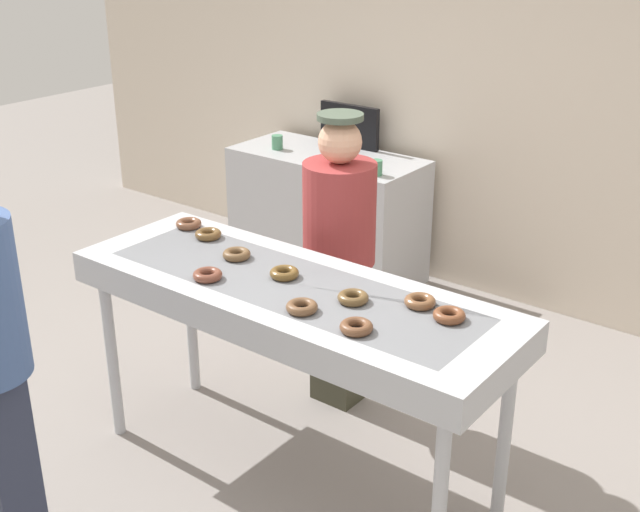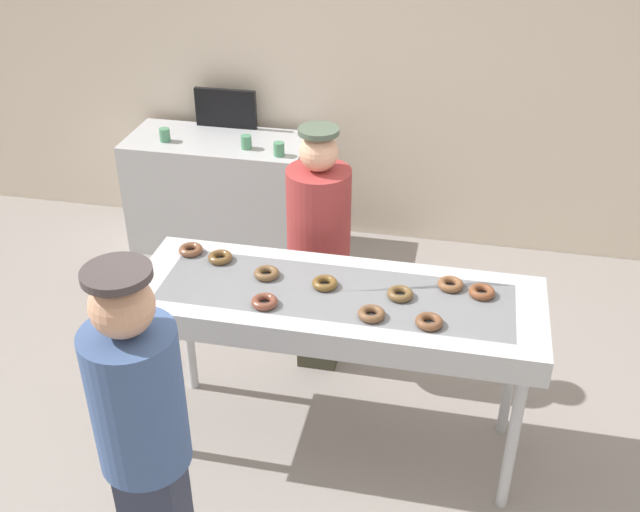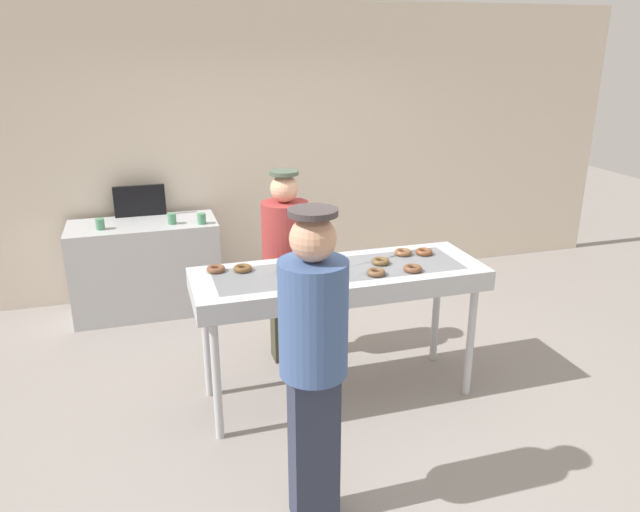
{
  "view_description": "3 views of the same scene",
  "coord_description": "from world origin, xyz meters",
  "px_view_note": "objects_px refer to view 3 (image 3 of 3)",
  "views": [
    {
      "loc": [
        2.03,
        -2.44,
        2.46
      ],
      "look_at": [
        0.12,
        0.05,
        1.13
      ],
      "focal_mm": 46.37,
      "sensor_mm": 36.0,
      "label": 1
    },
    {
      "loc": [
        0.55,
        -2.98,
        3.03
      ],
      "look_at": [
        -0.1,
        0.09,
        1.13
      ],
      "focal_mm": 42.0,
      "sensor_mm": 36.0,
      "label": 2
    },
    {
      "loc": [
        -1.26,
        -3.68,
        2.45
      ],
      "look_at": [
        -0.11,
        0.12,
        1.06
      ],
      "focal_mm": 33.84,
      "sensor_mm": 36.0,
      "label": 3
    }
  ],
  "objects_px": {
    "chocolate_donut_5": "(403,252)",
    "menu_display": "(140,201)",
    "customer_waiting": "(313,354)",
    "prep_counter": "(146,267)",
    "chocolate_donut_3": "(381,261)",
    "chocolate_donut_9": "(303,281)",
    "chocolate_donut_1": "(413,269)",
    "chocolate_donut_0": "(424,252)",
    "chocolate_donut_8": "(243,268)",
    "worker_baker": "(285,255)",
    "chocolate_donut_2": "(286,269)",
    "chocolate_donut_4": "(329,266)",
    "chocolate_donut_6": "(216,269)",
    "fryer_conveyor": "(339,280)",
    "chocolate_donut_7": "(376,272)",
    "paper_cup_1": "(202,219)",
    "paper_cup_2": "(172,219)",
    "paper_cup_0": "(100,224)"
  },
  "relations": [
    {
      "from": "chocolate_donut_8",
      "to": "worker_baker",
      "type": "relative_size",
      "value": 0.08
    },
    {
      "from": "chocolate_donut_4",
      "to": "prep_counter",
      "type": "distance_m",
      "value": 2.35
    },
    {
      "from": "chocolate_donut_4",
      "to": "menu_display",
      "type": "height_order",
      "value": "menu_display"
    },
    {
      "from": "chocolate_donut_6",
      "to": "fryer_conveyor",
      "type": "bearing_deg",
      "value": -14.34
    },
    {
      "from": "chocolate_donut_5",
      "to": "chocolate_donut_6",
      "type": "height_order",
      "value": "same"
    },
    {
      "from": "menu_display",
      "to": "chocolate_donut_4",
      "type": "bearing_deg",
      "value": -60.86
    },
    {
      "from": "chocolate_donut_2",
      "to": "worker_baker",
      "type": "height_order",
      "value": "worker_baker"
    },
    {
      "from": "chocolate_donut_3",
      "to": "chocolate_donut_9",
      "type": "bearing_deg",
      "value": -162.32
    },
    {
      "from": "chocolate_donut_0",
      "to": "paper_cup_0",
      "type": "bearing_deg",
      "value": 143.38
    },
    {
      "from": "customer_waiting",
      "to": "prep_counter",
      "type": "relative_size",
      "value": 1.29
    },
    {
      "from": "chocolate_donut_5",
      "to": "menu_display",
      "type": "xyz_separation_m",
      "value": [
        -1.82,
        2.07,
        0.03
      ]
    },
    {
      "from": "chocolate_donut_6",
      "to": "customer_waiting",
      "type": "distance_m",
      "value": 1.36
    },
    {
      "from": "chocolate_donut_4",
      "to": "customer_waiting",
      "type": "bearing_deg",
      "value": -111.44
    },
    {
      "from": "paper_cup_2",
      "to": "chocolate_donut_8",
      "type": "bearing_deg",
      "value": -77.74
    },
    {
      "from": "worker_baker",
      "to": "customer_waiting",
      "type": "distance_m",
      "value": 1.81
    },
    {
      "from": "chocolate_donut_1",
      "to": "worker_baker",
      "type": "height_order",
      "value": "worker_baker"
    },
    {
      "from": "chocolate_donut_5",
      "to": "worker_baker",
      "type": "distance_m",
      "value": 0.92
    },
    {
      "from": "chocolate_donut_5",
      "to": "chocolate_donut_8",
      "type": "distance_m",
      "value": 1.19
    },
    {
      "from": "chocolate_donut_5",
      "to": "chocolate_donut_1",
      "type": "bearing_deg",
      "value": -103.11
    },
    {
      "from": "fryer_conveyor",
      "to": "menu_display",
      "type": "height_order",
      "value": "menu_display"
    },
    {
      "from": "chocolate_donut_1",
      "to": "chocolate_donut_3",
      "type": "bearing_deg",
      "value": 128.13
    },
    {
      "from": "chocolate_donut_2",
      "to": "chocolate_donut_9",
      "type": "height_order",
      "value": "same"
    },
    {
      "from": "chocolate_donut_0",
      "to": "chocolate_donut_8",
      "type": "bearing_deg",
      "value": 178.0
    },
    {
      "from": "paper_cup_1",
      "to": "chocolate_donut_7",
      "type": "bearing_deg",
      "value": -64.0
    },
    {
      "from": "chocolate_donut_5",
      "to": "chocolate_donut_6",
      "type": "xyz_separation_m",
      "value": [
        -1.37,
        0.05,
        0.0
      ]
    },
    {
      "from": "chocolate_donut_9",
      "to": "customer_waiting",
      "type": "bearing_deg",
      "value": -102.34
    },
    {
      "from": "chocolate_donut_8",
      "to": "chocolate_donut_0",
      "type": "bearing_deg",
      "value": -2.0
    },
    {
      "from": "worker_baker",
      "to": "customer_waiting",
      "type": "height_order",
      "value": "customer_waiting"
    },
    {
      "from": "chocolate_donut_0",
      "to": "paper_cup_1",
      "type": "bearing_deg",
      "value": 131.15
    },
    {
      "from": "chocolate_donut_1",
      "to": "chocolate_donut_4",
      "type": "distance_m",
      "value": 0.57
    },
    {
      "from": "worker_baker",
      "to": "prep_counter",
      "type": "xyz_separation_m",
      "value": [
        -1.06,
        1.3,
        -0.46
      ]
    },
    {
      "from": "chocolate_donut_7",
      "to": "worker_baker",
      "type": "distance_m",
      "value": 0.94
    },
    {
      "from": "chocolate_donut_4",
      "to": "chocolate_donut_6",
      "type": "xyz_separation_m",
      "value": [
        -0.76,
        0.17,
        0.0
      ]
    },
    {
      "from": "worker_baker",
      "to": "paper_cup_2",
      "type": "xyz_separation_m",
      "value": [
        -0.79,
        1.19,
        0.03
      ]
    },
    {
      "from": "chocolate_donut_3",
      "to": "chocolate_donut_7",
      "type": "bearing_deg",
      "value": -120.11
    },
    {
      "from": "paper_cup_2",
      "to": "fryer_conveyor",
      "type": "bearing_deg",
      "value": -61.38
    },
    {
      "from": "chocolate_donut_0",
      "to": "chocolate_donut_5",
      "type": "distance_m",
      "value": 0.16
    },
    {
      "from": "chocolate_donut_1",
      "to": "chocolate_donut_2",
      "type": "distance_m",
      "value": 0.87
    },
    {
      "from": "chocolate_donut_5",
      "to": "chocolate_donut_6",
      "type": "relative_size",
      "value": 1.0
    },
    {
      "from": "chocolate_donut_0",
      "to": "prep_counter",
      "type": "xyz_separation_m",
      "value": [
        -1.98,
        1.84,
        -0.57
      ]
    },
    {
      "from": "chocolate_donut_2",
      "to": "chocolate_donut_4",
      "type": "xyz_separation_m",
      "value": [
        0.31,
        -0.03,
        0.0
      ]
    },
    {
      "from": "worker_baker",
      "to": "paper_cup_0",
      "type": "bearing_deg",
      "value": -53.77
    },
    {
      "from": "chocolate_donut_2",
      "to": "customer_waiting",
      "type": "xyz_separation_m",
      "value": [
        -0.15,
        -1.19,
        -0.01
      ]
    },
    {
      "from": "fryer_conveyor",
      "to": "paper_cup_0",
      "type": "height_order",
      "value": "fryer_conveyor"
    },
    {
      "from": "chocolate_donut_2",
      "to": "prep_counter",
      "type": "xyz_separation_m",
      "value": [
        -0.91,
        1.89,
        -0.57
      ]
    },
    {
      "from": "chocolate_donut_5",
      "to": "chocolate_donut_8",
      "type": "height_order",
      "value": "same"
    },
    {
      "from": "prep_counter",
      "to": "chocolate_donut_2",
      "type": "bearing_deg",
      "value": -64.3
    },
    {
      "from": "chocolate_donut_4",
      "to": "chocolate_donut_7",
      "type": "bearing_deg",
      "value": -38.4
    },
    {
      "from": "fryer_conveyor",
      "to": "customer_waiting",
      "type": "relative_size",
      "value": 1.16
    },
    {
      "from": "chocolate_donut_3",
      "to": "paper_cup_2",
      "type": "bearing_deg",
      "value": 125.9
    }
  ]
}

